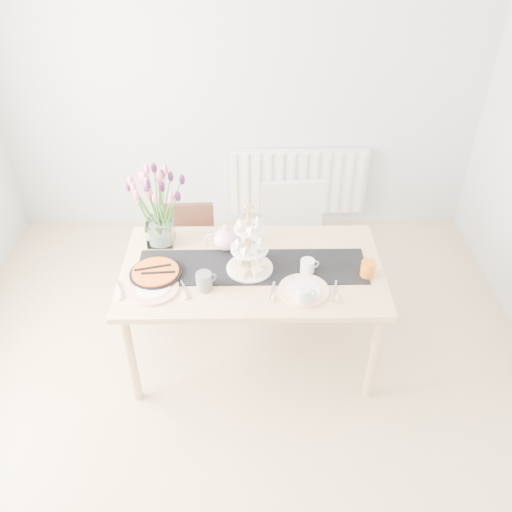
{
  "coord_description": "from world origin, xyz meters",
  "views": [
    {
      "loc": [
        0.08,
        -2.0,
        2.81
      ],
      "look_at": [
        0.11,
        0.55,
        0.87
      ],
      "focal_mm": 38.0,
      "sensor_mm": 36.0,
      "label": 1
    }
  ],
  "objects_px": {
    "teapot": "(226,239)",
    "plate_left": "(153,288)",
    "mug_white": "(303,295)",
    "tulip_vase": "(156,198)",
    "tart_tin": "(156,273)",
    "cream_jug": "(307,266)",
    "radiator": "(298,182)",
    "chair_white": "(294,236)",
    "cake_stand": "(250,254)",
    "chair_brown": "(189,249)",
    "dining_table": "(252,277)",
    "mug_grey": "(204,281)",
    "mug_orange": "(368,269)",
    "plate_right": "(304,290)"
  },
  "relations": [
    {
      "from": "mug_grey",
      "to": "plate_left",
      "type": "height_order",
      "value": "mug_grey"
    },
    {
      "from": "mug_white",
      "to": "chair_brown",
      "type": "bearing_deg",
      "value": 116.41
    },
    {
      "from": "chair_brown",
      "to": "mug_white",
      "type": "relative_size",
      "value": 7.4
    },
    {
      "from": "tulip_vase",
      "to": "tart_tin",
      "type": "relative_size",
      "value": 1.95
    },
    {
      "from": "radiator",
      "to": "mug_grey",
      "type": "distance_m",
      "value": 1.95
    },
    {
      "from": "chair_white",
      "to": "teapot",
      "type": "bearing_deg",
      "value": -140.98
    },
    {
      "from": "tart_tin",
      "to": "plate_left",
      "type": "height_order",
      "value": "tart_tin"
    },
    {
      "from": "cake_stand",
      "to": "plate_right",
      "type": "height_order",
      "value": "cake_stand"
    },
    {
      "from": "cream_jug",
      "to": "cake_stand",
      "type": "bearing_deg",
      "value": 159.62
    },
    {
      "from": "radiator",
      "to": "tart_tin",
      "type": "height_order",
      "value": "tart_tin"
    },
    {
      "from": "chair_white",
      "to": "mug_white",
      "type": "relative_size",
      "value": 8.75
    },
    {
      "from": "chair_white",
      "to": "cake_stand",
      "type": "relative_size",
      "value": 2.2
    },
    {
      "from": "teapot",
      "to": "plate_left",
      "type": "height_order",
      "value": "teapot"
    },
    {
      "from": "chair_white",
      "to": "plate_left",
      "type": "height_order",
      "value": "chair_white"
    },
    {
      "from": "cream_jug",
      "to": "tart_tin",
      "type": "bearing_deg",
      "value": 165.4
    },
    {
      "from": "dining_table",
      "to": "plate_left",
      "type": "distance_m",
      "value": 0.62
    },
    {
      "from": "mug_grey",
      "to": "chair_white",
      "type": "bearing_deg",
      "value": 21.3
    },
    {
      "from": "teapot",
      "to": "cream_jug",
      "type": "height_order",
      "value": "teapot"
    },
    {
      "from": "mug_grey",
      "to": "plate_left",
      "type": "relative_size",
      "value": 0.37
    },
    {
      "from": "chair_brown",
      "to": "teapot",
      "type": "bearing_deg",
      "value": -55.53
    },
    {
      "from": "tulip_vase",
      "to": "cake_stand",
      "type": "distance_m",
      "value": 0.68
    },
    {
      "from": "tart_tin",
      "to": "dining_table",
      "type": "bearing_deg",
      "value": 7.39
    },
    {
      "from": "chair_brown",
      "to": "tart_tin",
      "type": "bearing_deg",
      "value": -101.26
    },
    {
      "from": "tulip_vase",
      "to": "teapot",
      "type": "height_order",
      "value": "tulip_vase"
    },
    {
      "from": "dining_table",
      "to": "plate_left",
      "type": "bearing_deg",
      "value": -160.85
    },
    {
      "from": "cream_jug",
      "to": "mug_white",
      "type": "relative_size",
      "value": 0.83
    },
    {
      "from": "radiator",
      "to": "chair_white",
      "type": "distance_m",
      "value": 0.96
    },
    {
      "from": "radiator",
      "to": "plate_right",
      "type": "xyz_separation_m",
      "value": [
        -0.12,
        -1.82,
        0.31
      ]
    },
    {
      "from": "radiator",
      "to": "teapot",
      "type": "height_order",
      "value": "teapot"
    },
    {
      "from": "chair_brown",
      "to": "plate_right",
      "type": "relative_size",
      "value": 2.62
    },
    {
      "from": "dining_table",
      "to": "cream_jug",
      "type": "xyz_separation_m",
      "value": [
        0.33,
        -0.05,
        0.12
      ]
    },
    {
      "from": "teapot",
      "to": "plate_left",
      "type": "distance_m",
      "value": 0.57
    },
    {
      "from": "mug_white",
      "to": "tulip_vase",
      "type": "bearing_deg",
      "value": 133.06
    },
    {
      "from": "teapot",
      "to": "plate_right",
      "type": "bearing_deg",
      "value": -49.21
    },
    {
      "from": "mug_grey",
      "to": "cream_jug",
      "type": "bearing_deg",
      "value": -20.1
    },
    {
      "from": "plate_right",
      "to": "teapot",
      "type": "bearing_deg",
      "value": 137.77
    },
    {
      "from": "mug_orange",
      "to": "dining_table",
      "type": "bearing_deg",
      "value": 116.27
    },
    {
      "from": "dining_table",
      "to": "mug_white",
      "type": "relative_size",
      "value": 15.31
    },
    {
      "from": "chair_brown",
      "to": "plate_left",
      "type": "distance_m",
      "value": 0.87
    },
    {
      "from": "chair_brown",
      "to": "mug_orange",
      "type": "relative_size",
      "value": 7.51
    },
    {
      "from": "mug_orange",
      "to": "chair_white",
      "type": "bearing_deg",
      "value": 61.39
    },
    {
      "from": "mug_grey",
      "to": "mug_white",
      "type": "height_order",
      "value": "mug_grey"
    },
    {
      "from": "tulip_vase",
      "to": "plate_right",
      "type": "height_order",
      "value": "tulip_vase"
    },
    {
      "from": "chair_brown",
      "to": "mug_grey",
      "type": "xyz_separation_m",
      "value": [
        0.18,
        -0.8,
        0.36
      ]
    },
    {
      "from": "mug_white",
      "to": "plate_left",
      "type": "relative_size",
      "value": 0.35
    },
    {
      "from": "tulip_vase",
      "to": "tart_tin",
      "type": "distance_m",
      "value": 0.47
    },
    {
      "from": "dining_table",
      "to": "plate_right",
      "type": "bearing_deg",
      "value": -37.34
    },
    {
      "from": "mug_orange",
      "to": "plate_right",
      "type": "xyz_separation_m",
      "value": [
        -0.39,
        -0.13,
        -0.04
      ]
    },
    {
      "from": "cream_jug",
      "to": "plate_right",
      "type": "bearing_deg",
      "value": -117.43
    },
    {
      "from": "cake_stand",
      "to": "teapot",
      "type": "xyz_separation_m",
      "value": [
        -0.15,
        0.21,
        -0.04
      ]
    }
  ]
}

